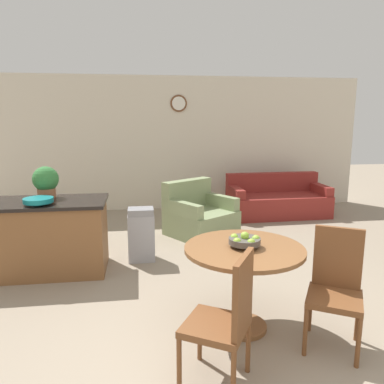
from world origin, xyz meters
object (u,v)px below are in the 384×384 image
kitchen_island (49,236)px  potted_plant (46,181)px  dining_table (244,266)px  teal_bowl (38,200)px  dining_chair_near_left (227,316)px  dining_chair_near_right (336,284)px  fruit_bowl (245,240)px  trash_bin (141,235)px  couch (277,201)px  armchair (199,217)px

kitchen_island → potted_plant: 0.68m
dining_table → teal_bowl: teal_bowl is taller
dining_chair_near_left → dining_table: bearing=6.1°
dining_chair_near_right → kitchen_island: dining_chair_near_right is taller
fruit_bowl → trash_bin: size_ratio=0.39×
couch → dining_chair_near_right: bearing=-105.9°
dining_chair_near_left → potted_plant: (-1.71, 2.46, 0.57)m
couch → armchair: (-1.70, -1.00, 0.01)m
fruit_bowl → armchair: size_ratio=0.22×
fruit_bowl → kitchen_island: 2.57m
dining_table → couch: bearing=65.3°
dining_chair_near_left → dining_chair_near_right: same height
teal_bowl → trash_bin: 1.36m
armchair → couch: bearing=-3.3°
fruit_bowl → couch: (1.76, 3.82, -0.55)m
dining_chair_near_left → kitchen_island: size_ratio=0.70×
kitchen_island → potted_plant: (-0.04, 0.20, 0.65)m
armchair → fruit_bowl: bearing=-125.1°
dining_chair_near_right → fruit_bowl: bearing=6.1°
fruit_bowl → couch: fruit_bowl is taller
couch → dining_table: bearing=-116.1°
fruit_bowl → trash_bin: 2.06m
trash_bin → armchair: 1.38m
fruit_bowl → potted_plant: potted_plant is taller
teal_bowl → couch: (3.79, 2.44, -0.66)m
kitchen_island → couch: kitchen_island is taller
dining_chair_near_right → dining_table: bearing=6.1°
dining_table → potted_plant: (-2.03, 1.78, 0.51)m
fruit_bowl → trash_bin: fruit_bowl is taller
fruit_bowl → potted_plant: (-2.03, 1.78, 0.27)m
fruit_bowl → trash_bin: bearing=115.9°
potted_plant → trash_bin: bearing=1.5°
potted_plant → kitchen_island: bearing=-78.8°
dining_chair_near_right → trash_bin: (-1.56, 2.12, -0.18)m
fruit_bowl → kitchen_island: bearing=141.6°
dining_chair_near_right → armchair: size_ratio=0.77×
dining_chair_near_right → potted_plant: (-2.71, 2.09, 0.57)m
kitchen_island → armchair: bearing=31.2°
potted_plant → armchair: 2.47m
dining_chair_near_right → armchair: 3.21m
teal_bowl → couch: size_ratio=0.18×
teal_bowl → armchair: size_ratio=0.26×
dining_table → potted_plant: bearing=138.8°
dining_table → teal_bowl: bearing=145.7°
dining_table → teal_bowl: size_ratio=3.14×
teal_bowl → dining_chair_near_right: bearing=-32.0°
fruit_bowl → couch: bearing=65.3°
dining_chair_near_right → kitchen_island: size_ratio=0.70×
dining_chair_near_left → teal_bowl: bearing=70.4°
kitchen_island → couch: size_ratio=0.74×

